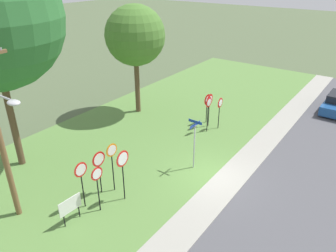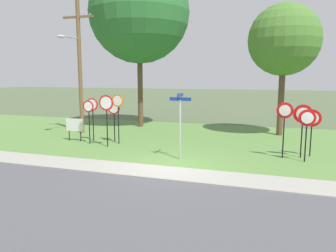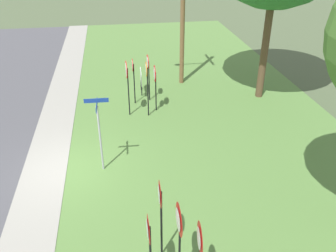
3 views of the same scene
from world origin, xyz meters
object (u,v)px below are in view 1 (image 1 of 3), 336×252
at_px(stop_sign_far_center, 97,180).
at_px(yield_sign_near_right, 209,106).
at_px(stop_sign_near_left, 99,163).
at_px(stop_sign_far_left, 123,164).
at_px(stop_sign_near_right, 81,175).
at_px(stop_sign_far_right, 112,158).
at_px(yield_sign_near_left, 208,102).
at_px(oak_tree_right, 135,36).
at_px(yield_sign_far_right, 210,102).
at_px(notice_board, 70,206).
at_px(street_name_post, 194,140).
at_px(yield_sign_far_left, 220,106).

relative_size(stop_sign_far_center, yield_sign_near_right, 0.94).
distance_m(stop_sign_near_left, stop_sign_far_left, 1.35).
bearing_deg(stop_sign_near_right, yield_sign_near_right, -5.72).
xyz_separation_m(stop_sign_far_right, yield_sign_near_left, (9.45, 0.17, -0.33)).
relative_size(stop_sign_near_right, oak_tree_right, 0.31).
height_order(stop_sign_near_right, stop_sign_far_left, stop_sign_far_left).
bearing_deg(stop_sign_near_right, stop_sign_far_right, -9.22).
bearing_deg(yield_sign_far_right, yield_sign_near_left, 43.26).
height_order(stop_sign_near_right, oak_tree_right, oak_tree_right).
bearing_deg(yield_sign_near_right, stop_sign_near_left, 175.23).
distance_m(stop_sign_near_left, oak_tree_right, 10.79).
bearing_deg(yield_sign_far_right, yield_sign_near_right, -156.85).
bearing_deg(stop_sign_far_center, yield_sign_far_right, 2.96).
bearing_deg(oak_tree_right, notice_board, -153.17).
relative_size(stop_sign_near_left, yield_sign_near_left, 1.07).
bearing_deg(stop_sign_far_left, stop_sign_near_left, 100.21).
bearing_deg(notice_board, stop_sign_near_left, 14.53).
relative_size(yield_sign_near_left, yield_sign_far_right, 0.90).
distance_m(stop_sign_far_left, yield_sign_far_right, 9.26).
height_order(yield_sign_far_right, notice_board, yield_sign_far_right).
bearing_deg(stop_sign_far_right, notice_board, -176.75).
bearing_deg(yield_sign_far_right, street_name_post, -160.01).
height_order(yield_sign_near_right, yield_sign_far_right, yield_sign_near_right).
distance_m(yield_sign_near_left, notice_board, 12.16).
relative_size(stop_sign_near_right, stop_sign_far_right, 0.91).
height_order(stop_sign_near_left, yield_sign_far_right, yield_sign_far_right).
xyz_separation_m(yield_sign_far_left, oak_tree_right, (-0.96, 6.39, 4.03)).
distance_m(stop_sign_near_right, stop_sign_far_center, 0.80).
bearing_deg(stop_sign_far_left, notice_board, 160.18).
relative_size(stop_sign_far_right, notice_board, 2.10).
distance_m(stop_sign_near_left, yield_sign_near_right, 8.80).
distance_m(stop_sign_far_left, stop_sign_far_right, 0.90).
bearing_deg(yield_sign_near_left, stop_sign_near_left, -177.26).
height_order(stop_sign_far_center, notice_board, stop_sign_far_center).
bearing_deg(stop_sign_near_right, oak_tree_right, 26.64).
xyz_separation_m(stop_sign_far_left, stop_sign_far_right, (0.20, 0.87, -0.05)).
bearing_deg(oak_tree_right, yield_sign_far_left, -81.45).
relative_size(stop_sign_far_right, yield_sign_far_left, 1.18).
bearing_deg(yield_sign_far_left, stop_sign_near_left, 171.68).
bearing_deg(stop_sign_far_center, notice_board, 160.57).
distance_m(yield_sign_near_left, street_name_post, 5.89).
height_order(stop_sign_far_right, oak_tree_right, oak_tree_right).
bearing_deg(yield_sign_far_left, stop_sign_far_center, 177.46).
height_order(yield_sign_near_left, street_name_post, street_name_post).
bearing_deg(stop_sign_far_left, oak_tree_right, 35.48).
distance_m(yield_sign_far_left, notice_board, 11.89).
distance_m(stop_sign_far_left, notice_board, 2.84).
xyz_separation_m(stop_sign_near_right, notice_board, (-0.99, -0.29, -0.90)).
relative_size(yield_sign_far_right, notice_board, 1.89).
xyz_separation_m(stop_sign_far_left, yield_sign_near_right, (8.47, 0.32, -0.11)).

